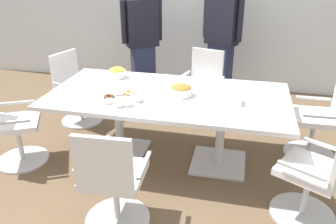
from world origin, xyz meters
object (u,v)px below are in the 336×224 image
(office_chair_3, at_px, (320,122))
(person_standing_1, at_px, (221,38))
(office_chair_2, at_px, (316,178))
(snack_bowl_pretzels, at_px, (181,90))
(office_chair_1, at_px, (113,184))
(office_chair_0, at_px, (11,128))
(office_chair_5, at_px, (76,92))
(donut_platter, at_px, (123,99))
(person_standing_0, at_px, (142,41))
(conference_table, at_px, (168,105))
(office_chair_4, at_px, (202,89))
(snack_bowl_chips_yellow, at_px, (117,73))
(napkin_pile, at_px, (233,100))

(office_chair_3, distance_m, person_standing_1, 1.83)
(office_chair_2, relative_size, snack_bowl_pretzels, 3.93)
(office_chair_1, distance_m, person_standing_1, 2.89)
(office_chair_2, height_order, snack_bowl_pretzels, office_chair_2)
(person_standing_1, bearing_deg, office_chair_0, 73.62)
(office_chair_1, relative_size, office_chair_5, 1.00)
(office_chair_5, distance_m, person_standing_1, 2.11)
(office_chair_2, distance_m, snack_bowl_pretzels, 1.46)
(office_chair_0, distance_m, donut_platter, 1.25)
(person_standing_0, distance_m, donut_platter, 1.86)
(conference_table, height_order, office_chair_4, office_chair_4)
(office_chair_2, height_order, office_chair_3, same)
(office_chair_0, bearing_deg, snack_bowl_pretzels, 77.44)
(office_chair_5, bearing_deg, donut_platter, 64.57)
(office_chair_4, height_order, snack_bowl_pretzels, office_chair_4)
(person_standing_0, bearing_deg, snack_bowl_pretzels, 82.61)
(conference_table, relative_size, person_standing_1, 1.30)
(snack_bowl_pretzels, height_order, snack_bowl_chips_yellow, snack_bowl_chips_yellow)
(office_chair_2, bearing_deg, conference_table, 92.87)
(person_standing_1, bearing_deg, office_chair_3, 159.47)
(person_standing_0, xyz_separation_m, donut_platter, (0.36, -1.82, -0.13))
(person_standing_1, height_order, snack_bowl_pretzels, person_standing_1)
(office_chair_1, distance_m, snack_bowl_chips_yellow, 1.59)
(office_chair_1, bearing_deg, office_chair_4, 76.84)
(office_chair_3, distance_m, office_chair_5, 2.95)
(office_chair_5, xyz_separation_m, napkin_pile, (2.03, -0.73, 0.37))
(office_chair_0, distance_m, person_standing_1, 2.93)
(person_standing_1, bearing_deg, conference_table, 103.42)
(office_chair_5, xyz_separation_m, snack_bowl_pretzels, (1.51, -0.64, 0.40))
(office_chair_0, bearing_deg, donut_platter, 71.47)
(donut_platter, bearing_deg, office_chair_1, -77.13)
(office_chair_2, relative_size, snack_bowl_chips_yellow, 4.61)
(snack_bowl_pretzels, bearing_deg, person_standing_0, 119.24)
(office_chair_4, distance_m, snack_bowl_pretzels, 1.16)
(office_chair_1, xyz_separation_m, donut_platter, (-0.19, 0.84, 0.36))
(conference_table, relative_size, office_chair_2, 2.64)
(office_chair_2, height_order, snack_bowl_chips_yellow, office_chair_2)
(snack_bowl_chips_yellow, bearing_deg, office_chair_1, -71.46)
(conference_table, relative_size, office_chair_1, 2.64)
(office_chair_0, xyz_separation_m, snack_bowl_pretzels, (1.70, 0.44, 0.40))
(napkin_pile, bearing_deg, person_standing_0, 130.11)
(office_chair_0, distance_m, person_standing_0, 2.22)
(person_standing_1, bearing_deg, donut_platter, 94.74)
(office_chair_3, relative_size, person_standing_0, 0.53)
(office_chair_0, relative_size, snack_bowl_chips_yellow, 4.61)
(office_chair_0, height_order, office_chair_1, same)
(office_chair_3, xyz_separation_m, person_standing_0, (-2.31, 1.15, 0.49))
(snack_bowl_pretzels, bearing_deg, napkin_pile, -10.07)
(office_chair_3, relative_size, snack_bowl_pretzels, 3.93)
(donut_platter, bearing_deg, office_chair_3, 19.15)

